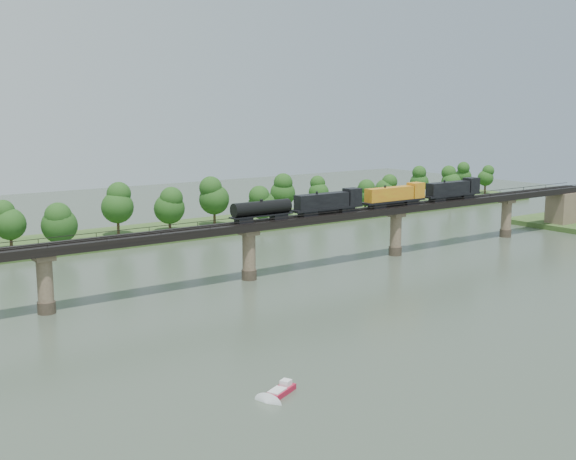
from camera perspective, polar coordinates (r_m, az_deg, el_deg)
ground at (r=120.12m, az=4.77°, el=-6.68°), size 400.00×400.00×0.00m
far_bank at (r=190.78m, az=-12.10°, el=-0.43°), size 300.00×24.00×1.60m
bridge at (r=142.16m, az=-3.10°, el=-1.79°), size 236.00×30.00×11.50m
bridge_superstructure at (r=141.02m, az=-3.13°, el=0.73°), size 220.00×4.90×0.75m
far_treeline at (r=182.30m, az=-13.98°, el=1.58°), size 289.06×17.54×13.60m
freight_train at (r=160.72m, az=6.75°, el=2.54°), size 71.29×2.78×4.91m
motorboat at (r=88.30m, az=-0.58°, el=-12.55°), size 5.05×3.54×1.33m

